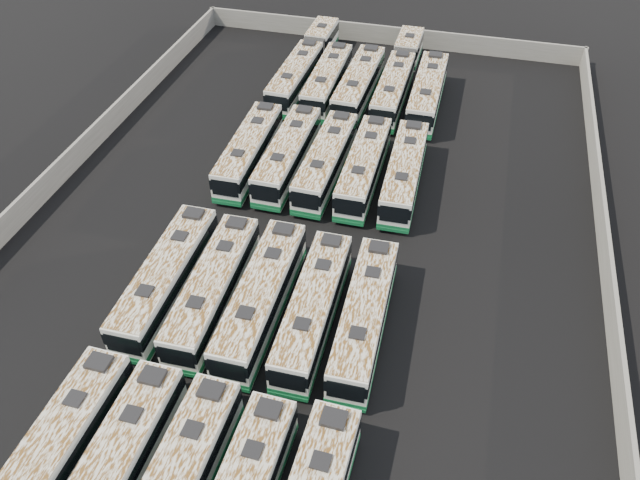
{
  "coord_description": "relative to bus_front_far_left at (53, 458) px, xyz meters",
  "views": [
    {
      "loc": [
        10.59,
        -35.12,
        32.36
      ],
      "look_at": [
        1.75,
        -1.82,
        1.6
      ],
      "focal_mm": 35.0,
      "sensor_mm": 36.0,
      "label": 1
    }
  ],
  "objects": [
    {
      "name": "bus_midback_center",
      "position": [
        7.04,
        30.37,
        -0.04
      ],
      "size": [
        2.85,
        12.37,
        3.47
      ],
      "rotation": [
        0.0,
        0.0,
        -0.02
      ],
      "color": "silver",
      "rests_on": "ground"
    },
    {
      "name": "bus_midback_far_left",
      "position": [
        0.1,
        30.24,
        -0.05
      ],
      "size": [
        2.86,
        12.29,
        3.45
      ],
      "rotation": [
        0.0,
        0.0,
        0.02
      ],
      "color": "silver",
      "rests_on": "ground"
    },
    {
      "name": "bus_back_far_right",
      "position": [
        13.89,
        44.52,
        0.02
      ],
      "size": [
        2.76,
        12.76,
        3.59
      ],
      "rotation": [
        0.0,
        0.0,
        0.01
      ],
      "color": "silver",
      "rests_on": "ground"
    },
    {
      "name": "bus_back_center",
      "position": [
        6.88,
        44.39,
        0.02
      ],
      "size": [
        3.01,
        12.81,
        3.59
      ],
      "rotation": [
        0.0,
        0.0,
        -0.03
      ],
      "color": "silver",
      "rests_on": "ground"
    },
    {
      "name": "bus_midback_right",
      "position": [
        10.37,
        30.43,
        -0.05
      ],
      "size": [
        2.67,
        12.27,
        3.45
      ],
      "rotation": [
        0.0,
        0.0,
        0.01
      ],
      "color": "silver",
      "rests_on": "ground"
    },
    {
      "name": "bus_midback_far_right",
      "position": [
        13.83,
        30.46,
        -0.05
      ],
      "size": [
        2.9,
        12.34,
        3.46
      ],
      "rotation": [
        0.0,
        0.0,
        0.02
      ],
      "color": "silver",
      "rests_on": "ground"
    },
    {
      "name": "bus_midback_left",
      "position": [
        3.59,
        30.48,
        -0.03
      ],
      "size": [
        2.71,
        12.41,
        3.49
      ],
      "rotation": [
        0.0,
        0.0,
        -0.01
      ],
      "color": "silver",
      "rests_on": "ground"
    },
    {
      "name": "bus_midfront_center",
      "position": [
        6.88,
        13.75,
        0.02
      ],
      "size": [
        2.78,
        12.76,
        3.59
      ],
      "rotation": [
        0.0,
        0.0,
        0.01
      ],
      "color": "silver",
      "rests_on": "ground"
    },
    {
      "name": "bus_back_far_left",
      "position": [
        0.2,
        47.68,
        -0.05
      ],
      "size": [
        2.97,
        19.13,
        3.46
      ],
      "rotation": [
        0.0,
        0.0,
        -0.02
      ],
      "color": "silver",
      "rests_on": "ground"
    },
    {
      "name": "ground",
      "position": [
        7.37,
        22.44,
        -1.82
      ],
      "size": [
        140.0,
        140.0,
        0.0
      ],
      "primitive_type": "plane",
      "color": "black",
      "rests_on": "ground"
    },
    {
      "name": "bus_midfront_right",
      "position": [
        10.47,
        13.77,
        -0.05
      ],
      "size": [
        2.78,
        12.32,
        3.46
      ],
      "rotation": [
        0.0,
        0.0,
        0.01
      ],
      "color": "silver",
      "rests_on": "ground"
    },
    {
      "name": "perimeter_wall",
      "position": [
        7.37,
        22.44,
        -0.72
      ],
      "size": [
        45.2,
        73.2,
        2.2
      ],
      "color": "slate",
      "rests_on": "ground"
    },
    {
      "name": "bus_back_right",
      "position": [
        10.44,
        47.67,
        -0.06
      ],
      "size": [
        2.66,
        18.96,
        3.44
      ],
      "rotation": [
        0.0,
        0.0,
        -0.0
      ],
      "color": "silver",
      "rests_on": "ground"
    },
    {
      "name": "bus_front_left",
      "position": [
        3.47,
        -0.08,
        -0.0
      ],
      "size": [
        2.71,
        12.58,
        3.54
      ],
      "rotation": [
        0.0,
        0.0,
        -0.0
      ],
      "color": "silver",
      "rests_on": "ground"
    },
    {
      "name": "bus_midfront_far_right",
      "position": [
        13.87,
        13.94,
        -0.05
      ],
      "size": [
        2.89,
        12.33,
        3.46
      ],
      "rotation": [
        0.0,
        0.0,
        0.02
      ],
      "color": "silver",
      "rests_on": "ground"
    },
    {
      "name": "bus_midfront_left",
      "position": [
        3.45,
        13.75,
        -0.03
      ],
      "size": [
        2.94,
        12.49,
        3.5
      ],
      "rotation": [
        0.0,
        0.0,
        0.03
      ],
      "color": "silver",
      "rests_on": "ground"
    },
    {
      "name": "bus_midfront_far_left",
      "position": [
        -0.02,
        13.85,
        -0.0
      ],
      "size": [
        2.81,
        12.63,
        3.55
      ],
      "rotation": [
        0.0,
        0.0,
        0.01
      ],
      "color": "silver",
      "rests_on": "ground"
    },
    {
      "name": "bus_front_far_left",
      "position": [
        0.0,
        0.0,
        0.0
      ],
      "size": [
        2.88,
        12.65,
        3.55
      ],
      "rotation": [
        0.0,
        0.0,
        -0.02
      ],
      "color": "silver",
      "rests_on": "ground"
    },
    {
      "name": "bus_back_left",
      "position": [
        3.55,
        44.47,
        -0.03
      ],
      "size": [
        2.72,
        12.41,
        3.49
      ],
      "rotation": [
        0.0,
        0.0,
        0.01
      ],
      "color": "silver",
      "rests_on": "ground"
    }
  ]
}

